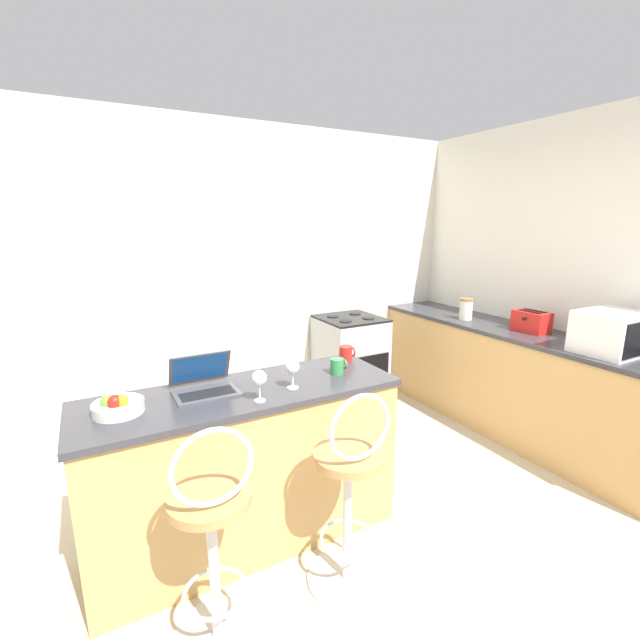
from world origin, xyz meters
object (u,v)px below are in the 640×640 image
Objects in this scene: bar_stool_near at (213,544)px; fruit_bowl at (118,406)px; wine_glass_tall at (293,368)px; wine_glass_short at (259,379)px; microwave at (612,332)px; mug_red at (346,354)px; mug_green at (337,366)px; stove_range at (350,363)px; bar_stool_far at (350,495)px; laptop at (204,382)px; toaster at (531,321)px; storage_jar at (466,309)px.

bar_stool_near is 4.55× the size of fruit_bowl.
fruit_bowl is 1.45× the size of wine_glass_tall.
microwave is at bearing -9.19° from wine_glass_short.
bar_stool_near is 6.50× the size of wine_glass_short.
wine_glass_short reaches higher than mug_red.
stove_range is at bearing 54.37° from mug_green.
fruit_bowl reaches higher than mug_red.
wine_glass_tall is (-0.09, 0.44, 0.52)m from bar_stool_far.
bar_stool_far is at bearing -50.55° from laptop.
fruit_bowl is at bearing 149.60° from bar_stool_far.
stove_range is (-0.95, 1.78, -0.60)m from microwave.
laptop is 2.03× the size of wine_glass_tall.
microwave is at bearing -0.44° from bar_stool_near.
toaster is at bearing -48.84° from stove_range.
storage_jar is (2.01, 1.18, 0.51)m from bar_stool_far.
wine_glass_short is 2.45m from storage_jar.
bar_stool_near is at bearing -150.07° from mug_green.
bar_stool_near is 2.35× the size of microwave.
mug_red reaches higher than mug_green.
stove_range is at bearing 131.16° from toaster.
fruit_bowl is at bearing 172.66° from wine_glass_tall.
laptop is 0.76m from mug_green.
wine_glass_short reaches higher than stove_range.
microwave is at bearing -23.01° from mug_red.
bar_stool_near is at bearing -135.46° from stove_range.
fruit_bowl reaches higher than mug_green.
laptop is 0.47m from wine_glass_tall.
laptop reaches higher than mug_green.
storage_jar is (0.88, -0.58, 0.55)m from stove_range.
bar_stool_near is 5.35× the size of storage_jar.
toaster is 2.60× the size of mug_red.
microwave is at bearing -94.55° from toaster.
wine_glass_tall reaches higher than bar_stool_far.
mug_green is at bearing -159.33° from storage_jar.
mug_red is at bearing 3.87° from laptop.
microwave is (2.60, -0.65, 0.09)m from laptop.
laptop is 2.65m from toaster.
mug_red is 0.56m from wine_glass_tall.
wine_glass_tall is at bearing 19.11° from wine_glass_short.
fruit_bowl is at bearing 178.44° from mug_green.
microwave is 0.49× the size of stove_range.
laptop is 2.06m from stove_range.
mug_green is at bearing -133.96° from mug_red.
bar_stool_near is 2.90m from toaster.
bar_stool_far is at bearing 179.42° from microwave.
mug_red is (1.07, 0.69, 0.46)m from bar_stool_near.
microwave is 0.64m from toaster.
bar_stool_far is 6.50× the size of wine_glass_short.
stove_range is at bearing 34.55° from laptop.
laptop is at bearing -167.57° from storage_jar.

